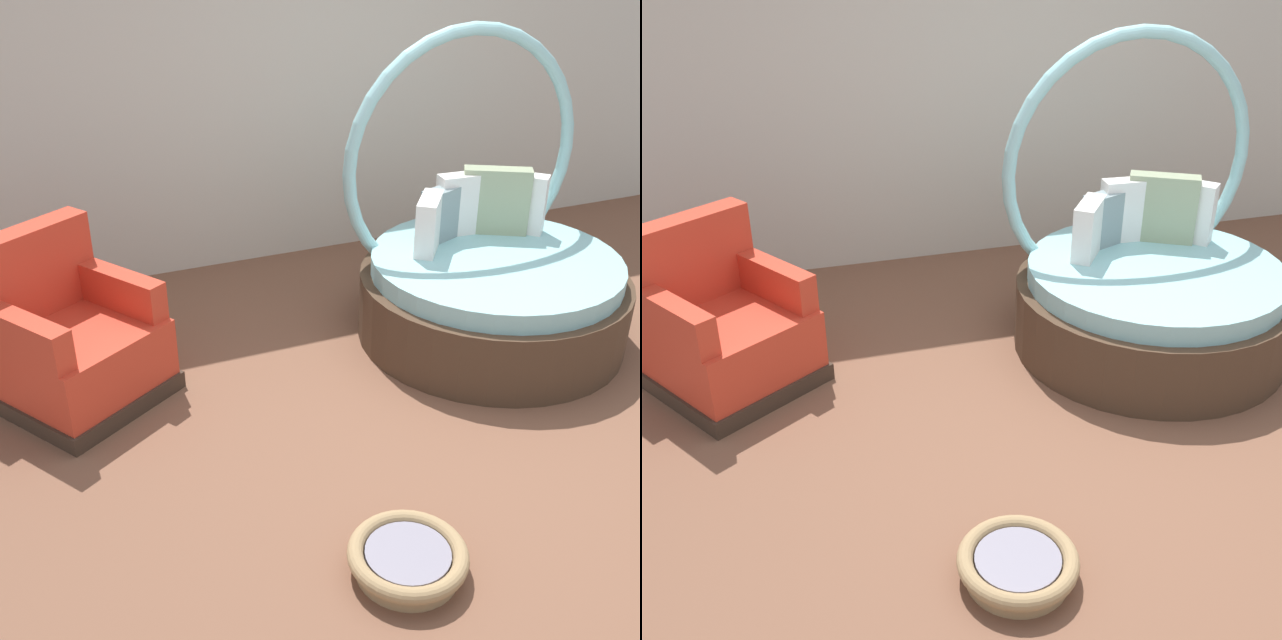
% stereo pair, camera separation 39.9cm
% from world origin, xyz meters
% --- Properties ---
extents(ground_plane, '(8.00, 8.00, 0.02)m').
position_xyz_m(ground_plane, '(0.00, 0.00, -0.01)').
color(ground_plane, brown).
extents(back_wall, '(8.00, 0.12, 2.73)m').
position_xyz_m(back_wall, '(0.00, 2.55, 1.36)').
color(back_wall, beige).
rests_on(back_wall, ground_plane).
extents(round_daybed, '(1.67, 1.67, 1.85)m').
position_xyz_m(round_daybed, '(0.69, 0.84, 0.38)').
color(round_daybed, '#473323').
rests_on(round_daybed, ground_plane).
extents(red_armchair, '(1.10, 1.10, 0.94)m').
position_xyz_m(red_armchair, '(-1.84, 1.08, 0.33)').
color(red_armchair, '#38281E').
rests_on(red_armchair, ground_plane).
extents(pet_basket, '(0.51, 0.51, 0.13)m').
position_xyz_m(pet_basket, '(-0.74, -0.82, 0.07)').
color(pet_basket, '#9E7F56').
rests_on(pet_basket, ground_plane).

